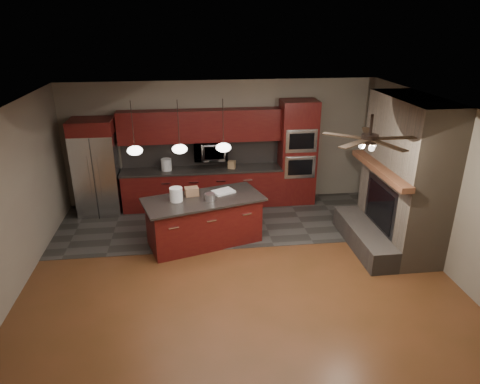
{
  "coord_description": "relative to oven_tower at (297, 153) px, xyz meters",
  "views": [
    {
      "loc": [
        -0.74,
        -6.4,
        4.03
      ],
      "look_at": [
        0.13,
        0.6,
        1.16
      ],
      "focal_mm": 32.0,
      "sensor_mm": 36.0,
      "label": 1
    }
  ],
  "objects": [
    {
      "name": "ground",
      "position": [
        -1.7,
        -2.69,
        -1.19
      ],
      "size": [
        7.0,
        7.0,
        0.0
      ],
      "primitive_type": "plane",
      "color": "brown",
      "rests_on": "ground"
    },
    {
      "name": "ceiling",
      "position": [
        -1.7,
        -2.69,
        1.61
      ],
      "size": [
        7.0,
        6.0,
        0.02
      ],
      "primitive_type": "cube",
      "color": "white",
      "rests_on": "back_wall"
    },
    {
      "name": "back_wall",
      "position": [
        -1.7,
        0.31,
        0.21
      ],
      "size": [
        7.0,
        0.02,
        2.8
      ],
      "primitive_type": "cube",
      "color": "gray",
      "rests_on": "ground"
    },
    {
      "name": "right_wall",
      "position": [
        1.8,
        -2.69,
        0.21
      ],
      "size": [
        0.02,
        6.0,
        2.8
      ],
      "primitive_type": "cube",
      "color": "gray",
      "rests_on": "ground"
    },
    {
      "name": "left_wall",
      "position": [
        -5.2,
        -2.69,
        0.21
      ],
      "size": [
        0.02,
        6.0,
        2.8
      ],
      "primitive_type": "cube",
      "color": "gray",
      "rests_on": "ground"
    },
    {
      "name": "slate_tile_patch",
      "position": [
        -1.7,
        -0.89,
        -1.19
      ],
      "size": [
        7.0,
        2.4,
        0.01
      ],
      "primitive_type": "cube",
      "color": "#373532",
      "rests_on": "ground"
    },
    {
      "name": "fireplace_column",
      "position": [
        1.34,
        -2.29,
        0.11
      ],
      "size": [
        1.3,
        2.1,
        2.8
      ],
      "color": "#796A57",
      "rests_on": "ground"
    },
    {
      "name": "back_cabinetry",
      "position": [
        -2.18,
        0.05,
        -0.3
      ],
      "size": [
        3.59,
        0.64,
        2.2
      ],
      "color": "#54150F",
      "rests_on": "ground"
    },
    {
      "name": "oven_tower",
      "position": [
        0.0,
        0.0,
        0.0
      ],
      "size": [
        0.8,
        0.63,
        2.38
      ],
      "color": "#54150F",
      "rests_on": "ground"
    },
    {
      "name": "microwave",
      "position": [
        -1.98,
        0.06,
        0.11
      ],
      "size": [
        0.73,
        0.41,
        0.5
      ],
      "primitive_type": "imported",
      "color": "silver",
      "rests_on": "back_cabinetry"
    },
    {
      "name": "refrigerator",
      "position": [
        -4.44,
        -0.07,
        -0.14
      ],
      "size": [
        0.9,
        0.75,
        2.1
      ],
      "color": "silver",
      "rests_on": "ground"
    },
    {
      "name": "kitchen_island",
      "position": [
        -2.22,
        -1.75,
        -0.73
      ],
      "size": [
        2.39,
        1.58,
        0.92
      ],
      "rotation": [
        0.0,
        0.0,
        0.29
      ],
      "color": "#54150F",
      "rests_on": "ground"
    },
    {
      "name": "white_bucket",
      "position": [
        -2.71,
        -1.8,
        -0.14
      ],
      "size": [
        0.25,
        0.25,
        0.26
      ],
      "primitive_type": "cylinder",
      "rotation": [
        0.0,
        0.0,
        -0.04
      ],
      "color": "white",
      "rests_on": "kitchen_island"
    },
    {
      "name": "paint_can",
      "position": [
        -2.1,
        -1.85,
        -0.21
      ],
      "size": [
        0.25,
        0.25,
        0.13
      ],
      "primitive_type": "cylinder",
      "rotation": [
        0.0,
        0.0,
        0.36
      ],
      "color": "silver",
      "rests_on": "kitchen_island"
    },
    {
      "name": "paint_tray",
      "position": [
        -1.82,
        -1.51,
        -0.25
      ],
      "size": [
        0.48,
        0.43,
        0.04
      ],
      "primitive_type": "cube",
      "rotation": [
        0.0,
        0.0,
        0.46
      ],
      "color": "white",
      "rests_on": "kitchen_island"
    },
    {
      "name": "cardboard_box",
      "position": [
        -2.43,
        -1.57,
        -0.19
      ],
      "size": [
        0.28,
        0.22,
        0.16
      ],
      "primitive_type": "cube",
      "rotation": [
        0.0,
        0.0,
        0.16
      ],
      "color": "#8C6448",
      "rests_on": "kitchen_island"
    },
    {
      "name": "counter_bucket",
      "position": [
        -2.95,
        0.01,
        -0.16
      ],
      "size": [
        0.28,
        0.28,
        0.26
      ],
      "primitive_type": "cylinder",
      "rotation": [
        0.0,
        0.0,
        0.23
      ],
      "color": "silver",
      "rests_on": "back_cabinetry"
    },
    {
      "name": "counter_box",
      "position": [
        -1.51,
        -0.04,
        -0.2
      ],
      "size": [
        0.19,
        0.17,
        0.17
      ],
      "primitive_type": "cube",
      "rotation": [
        0.0,
        0.0,
        -0.4
      ],
      "color": "olive",
      "rests_on": "back_cabinetry"
    },
    {
      "name": "pendant_left",
      "position": [
        -3.35,
        -1.99,
        0.77
      ],
      "size": [
        0.26,
        0.26,
        0.92
      ],
      "color": "black",
      "rests_on": "ceiling"
    },
    {
      "name": "pendant_center",
      "position": [
        -2.6,
        -1.99,
        0.77
      ],
      "size": [
        0.26,
        0.26,
        0.92
      ],
      "color": "black",
      "rests_on": "ceiling"
    },
    {
      "name": "pendant_right",
      "position": [
        -1.85,
        -1.99,
        0.77
      ],
      "size": [
        0.26,
        0.26,
        0.92
      ],
      "color": "black",
      "rests_on": "ceiling"
    },
    {
      "name": "ceiling_fan",
      "position": [
        0.1,
        -3.49,
        1.27
      ],
      "size": [
        1.27,
        1.33,
        0.41
      ],
      "color": "black",
      "rests_on": "ceiling"
    }
  ]
}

